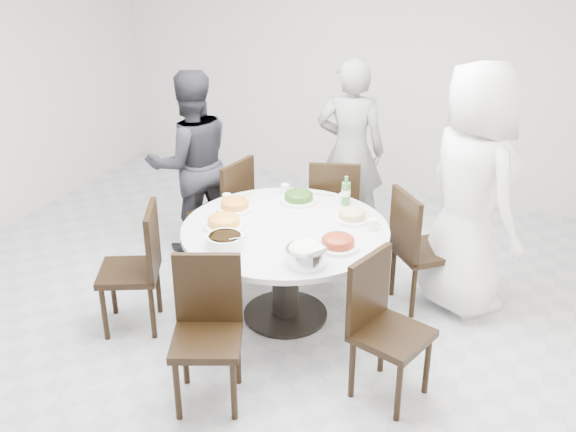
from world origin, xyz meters
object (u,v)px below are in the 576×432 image
at_px(soup_bowl, 225,240).
at_px(diner_middle, 350,151).
at_px(chair_se, 392,332).
at_px(rice_bowl, 306,256).
at_px(diner_left, 191,163).
at_px(diner_right, 471,191).
at_px(chair_sw, 129,269).
at_px(dining_table, 285,273).
at_px(beverage_bottle, 346,191).
at_px(chair_s, 206,338).
at_px(chair_nw, 221,210).
at_px(chair_n, 334,208).
at_px(chair_ne, 425,248).

bearing_deg(soup_bowl, diner_middle, 82.17).
distance_m(chair_se, rice_bowl, 0.72).
bearing_deg(soup_bowl, diner_left, 129.06).
bearing_deg(diner_right, chair_sw, 74.91).
relative_size(dining_table, chair_se, 1.58).
bearing_deg(chair_sw, beverage_bottle, 105.26).
bearing_deg(diner_middle, diner_left, 20.75).
distance_m(chair_sw, chair_s, 1.06).
xyz_separation_m(dining_table, rice_bowl, (0.34, -0.44, 0.43)).
xyz_separation_m(chair_se, diner_left, (-2.17, 1.32, 0.34)).
distance_m(chair_s, diner_middle, 2.60).
relative_size(chair_nw, rice_bowl, 3.54).
bearing_deg(diner_right, diner_middle, 10.99).
distance_m(chair_n, chair_sw, 1.89).
bearing_deg(dining_table, beverage_bottle, 64.12).
relative_size(dining_table, rice_bowl, 5.58).
relative_size(chair_se, diner_middle, 0.56).
distance_m(chair_nw, soup_bowl, 1.24).
height_order(soup_bowl, beverage_bottle, beverage_bottle).
bearing_deg(rice_bowl, beverage_bottle, 93.81).
xyz_separation_m(chair_ne, diner_left, (-2.11, 0.14, 0.34)).
bearing_deg(chair_se, soup_bowl, 100.00).
distance_m(chair_se, diner_middle, 2.32).
relative_size(chair_n, rice_bowl, 3.54).
distance_m(diner_left, soup_bowl, 1.49).
height_order(rice_bowl, soup_bowl, rice_bowl).
xyz_separation_m(chair_n, beverage_bottle, (0.26, -0.49, 0.39)).
height_order(chair_se, diner_right, diner_right).
xyz_separation_m(diner_middle, rice_bowl, (0.34, -1.94, -0.04)).
xyz_separation_m(diner_left, beverage_bottle, (1.48, -0.19, 0.05)).
xyz_separation_m(diner_right, soup_bowl, (-1.45, -1.12, -0.17)).
xyz_separation_m(dining_table, chair_n, (0.01, 1.05, 0.10)).
bearing_deg(beverage_bottle, dining_table, -115.88).
xyz_separation_m(chair_n, diner_left, (-1.22, -0.30, 0.34)).
height_order(chair_n, diner_right, diner_right).
bearing_deg(chair_se, rice_bowl, 95.34).
height_order(chair_n, chair_se, same).
bearing_deg(chair_sw, chair_n, 121.85).
relative_size(diner_left, soup_bowl, 6.50).
relative_size(chair_n, diner_right, 0.50).
xyz_separation_m(chair_ne, chair_s, (-0.97, -1.67, 0.00)).
xyz_separation_m(chair_n, diner_right, (1.17, -0.34, 0.48)).
xyz_separation_m(chair_s, diner_middle, (0.06, 2.57, 0.37)).
xyz_separation_m(chair_nw, diner_middle, (0.86, 0.88, 0.37)).
bearing_deg(rice_bowl, chair_n, 102.31).
relative_size(diner_middle, soup_bowl, 6.72).
relative_size(chair_n, chair_s, 1.00).
xyz_separation_m(chair_nw, rice_bowl, (1.20, -1.06, 0.33)).
height_order(chair_s, soup_bowl, chair_s).
xyz_separation_m(chair_ne, chair_sw, (-1.90, -1.16, 0.00)).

